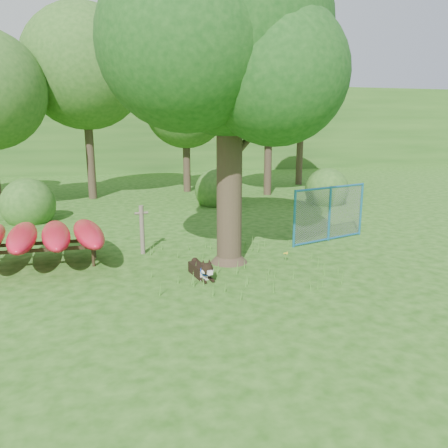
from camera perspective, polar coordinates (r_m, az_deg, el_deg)
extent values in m
plane|color=#1D4C0F|center=(9.27, 0.76, -7.71)|extent=(80.00, 80.00, 0.00)
cylinder|color=#32271B|center=(10.18, 0.71, 7.62)|extent=(0.72, 0.72, 4.66)
cone|color=#32271B|center=(10.58, 0.67, -3.76)|extent=(1.08, 1.08, 0.47)
sphere|color=#134112|center=(10.33, 0.75, 23.79)|extent=(4.47, 4.47, 4.47)
sphere|color=#134112|center=(11.38, 5.38, 19.87)|extent=(3.35, 3.35, 3.35)
sphere|color=#134112|center=(9.40, -5.04, 22.53)|extent=(3.54, 3.54, 3.54)
sphere|color=#134112|center=(9.49, 6.83, 18.98)|extent=(2.98, 2.98, 2.98)
sphere|color=#134112|center=(11.05, -4.90, 24.99)|extent=(3.17, 3.17, 3.17)
cylinder|color=#32271B|center=(10.43, 3.45, 11.31)|extent=(1.19, 0.86, 0.99)
cylinder|color=#32271B|center=(10.09, -2.18, 13.39)|extent=(1.09, 0.46, 0.95)
cylinder|color=brown|center=(11.34, -10.65, -0.76)|extent=(0.13, 0.13, 1.26)
cylinder|color=brown|center=(11.24, -10.74, 1.41)|extent=(0.35, 0.12, 0.07)
cylinder|color=black|center=(10.70, -16.71, -4.14)|extent=(0.07, 0.07, 0.46)
cylinder|color=black|center=(11.32, -16.58, -3.22)|extent=(0.07, 0.07, 0.46)
cube|color=black|center=(10.77, -23.10, -3.18)|extent=(2.74, 0.12, 0.07)
cube|color=black|center=(11.38, -22.63, -2.32)|extent=(2.74, 0.12, 0.07)
ellipsoid|color=red|center=(11.08, -24.83, -1.55)|extent=(0.87, 2.78, 0.44)
ellipsoid|color=red|center=(10.96, -21.09, -1.36)|extent=(0.96, 2.79, 0.44)
ellipsoid|color=red|center=(10.89, -17.29, -1.16)|extent=(1.06, 2.80, 0.44)
cube|color=black|center=(9.71, -3.29, -6.03)|extent=(0.37, 0.72, 0.24)
cube|color=silver|center=(9.45, -2.62, -6.62)|extent=(0.24, 0.17, 0.22)
sphere|color=black|center=(9.23, -2.22, -5.86)|extent=(0.26, 0.26, 0.26)
cube|color=silver|center=(9.14, -1.92, -6.31)|extent=(0.12, 0.15, 0.09)
sphere|color=silver|center=(9.20, -2.62, -6.19)|extent=(0.12, 0.12, 0.12)
sphere|color=silver|center=(9.26, -1.71, -6.06)|extent=(0.12, 0.12, 0.12)
cone|color=black|center=(9.20, -2.72, -5.03)|extent=(0.09, 0.11, 0.12)
cone|color=black|center=(9.25, -1.92, -4.92)|extent=(0.12, 0.13, 0.12)
cylinder|color=black|center=(9.31, -2.78, -7.32)|extent=(0.12, 0.30, 0.07)
cylinder|color=black|center=(9.37, -1.77, -7.17)|extent=(0.12, 0.30, 0.07)
sphere|color=black|center=(10.02, -3.83, -4.83)|extent=(0.16, 0.16, 0.16)
torus|color=#1736B2|center=(9.32, -2.40, -6.06)|extent=(0.26, 0.11, 0.25)
cylinder|color=teal|center=(11.86, 9.19, 0.66)|extent=(0.09, 0.09, 1.57)
cylinder|color=teal|center=(12.75, 13.62, 1.31)|extent=(0.09, 0.09, 1.57)
cylinder|color=teal|center=(13.71, 17.45, 1.87)|extent=(0.09, 0.09, 1.57)
cylinder|color=teal|center=(12.62, 13.80, 4.65)|extent=(2.52, 0.83, 0.06)
cylinder|color=teal|center=(12.91, 13.45, -1.92)|extent=(2.52, 0.83, 0.06)
plane|color=gray|center=(12.75, 13.62, 1.31)|extent=(2.50, 0.77, 2.62)
cylinder|color=#46812A|center=(10.71, 8.05, -4.37)|extent=(0.02, 0.02, 0.22)
sphere|color=yellow|center=(10.68, 8.07, -3.82)|extent=(0.04, 0.04, 0.04)
sphere|color=yellow|center=(10.71, 8.25, -3.72)|extent=(0.04, 0.04, 0.04)
sphere|color=yellow|center=(10.71, 7.85, -3.84)|extent=(0.04, 0.04, 0.04)
sphere|color=yellow|center=(10.66, 8.23, -3.86)|extent=(0.04, 0.04, 0.04)
sphere|color=yellow|center=(10.65, 8.00, -3.80)|extent=(0.04, 0.04, 0.04)
cylinder|color=#32271B|center=(20.36, -17.19, 10.51)|extent=(0.36, 0.36, 5.25)
sphere|color=#28551B|center=(20.49, -17.78, 18.91)|extent=(5.20, 5.20, 5.20)
cylinder|color=#32271B|center=(21.74, -4.92, 9.29)|extent=(0.36, 0.36, 3.85)
sphere|color=#28551B|center=(21.71, -5.03, 15.10)|extent=(4.00, 4.00, 4.00)
cylinder|color=#32271B|center=(20.73, 5.81, 10.36)|extent=(0.36, 0.36, 4.76)
sphere|color=#28551B|center=(20.79, 5.99, 17.87)|extent=(4.80, 4.80, 4.80)
cylinder|color=#32271B|center=(24.66, 9.92, 10.79)|extent=(0.36, 0.36, 4.90)
sphere|color=#28551B|center=(24.72, 10.18, 17.28)|extent=(4.60, 4.60, 4.60)
sphere|color=#28551B|center=(16.38, -24.02, 0.26)|extent=(1.80, 1.80, 1.80)
sphere|color=#28551B|center=(18.89, 13.16, 2.58)|extent=(1.80, 1.80, 1.80)
sphere|color=#28551B|center=(18.19, -0.97, 2.53)|extent=(1.80, 1.80, 1.80)
cube|color=#28551B|center=(36.42, -11.70, 12.19)|extent=(80.00, 12.00, 6.00)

